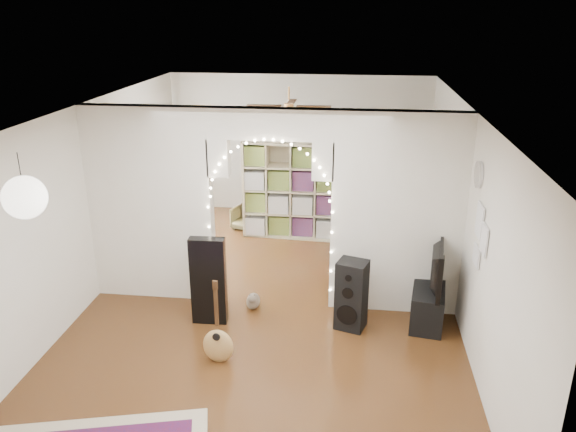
# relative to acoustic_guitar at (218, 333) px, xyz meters

# --- Properties ---
(floor) EXTENTS (7.50, 7.50, 0.00)m
(floor) POSITION_rel_acoustic_guitar_xyz_m (0.40, 1.53, -0.39)
(floor) COLOR black
(floor) RESTS_ON ground
(ceiling) EXTENTS (5.00, 7.50, 0.02)m
(ceiling) POSITION_rel_acoustic_guitar_xyz_m (0.40, 1.53, 2.31)
(ceiling) COLOR white
(ceiling) RESTS_ON wall_back
(wall_back) EXTENTS (5.00, 0.02, 2.70)m
(wall_back) POSITION_rel_acoustic_guitar_xyz_m (0.40, 5.28, 0.96)
(wall_back) COLOR silver
(wall_back) RESTS_ON floor
(wall_front) EXTENTS (5.00, 0.02, 2.70)m
(wall_front) POSITION_rel_acoustic_guitar_xyz_m (0.40, -2.22, 0.96)
(wall_front) COLOR silver
(wall_front) RESTS_ON floor
(wall_left) EXTENTS (0.02, 7.50, 2.70)m
(wall_left) POSITION_rel_acoustic_guitar_xyz_m (-2.10, 1.53, 0.96)
(wall_left) COLOR silver
(wall_left) RESTS_ON floor
(wall_right) EXTENTS (0.02, 7.50, 2.70)m
(wall_right) POSITION_rel_acoustic_guitar_xyz_m (2.90, 1.53, 0.96)
(wall_right) COLOR silver
(wall_right) RESTS_ON floor
(divider_wall) EXTENTS (5.00, 0.20, 2.70)m
(divider_wall) POSITION_rel_acoustic_guitar_xyz_m (0.40, 1.53, 1.04)
(divider_wall) COLOR silver
(divider_wall) RESTS_ON floor
(fairy_lights) EXTENTS (1.64, 0.04, 1.60)m
(fairy_lights) POSITION_rel_acoustic_guitar_xyz_m (0.40, 1.40, 1.16)
(fairy_lights) COLOR #FFEABF
(fairy_lights) RESTS_ON divider_wall
(window) EXTENTS (0.04, 1.20, 1.40)m
(window) POSITION_rel_acoustic_guitar_xyz_m (-2.07, 3.33, 1.11)
(window) COLOR white
(window) RESTS_ON wall_left
(wall_clock) EXTENTS (0.03, 0.31, 0.31)m
(wall_clock) POSITION_rel_acoustic_guitar_xyz_m (2.88, 0.93, 1.71)
(wall_clock) COLOR white
(wall_clock) RESTS_ON wall_right
(picture_frames) EXTENTS (0.02, 0.50, 0.70)m
(picture_frames) POSITION_rel_acoustic_guitar_xyz_m (2.88, 0.53, 1.11)
(picture_frames) COLOR white
(picture_frames) RESTS_ON wall_right
(paper_lantern) EXTENTS (0.40, 0.40, 0.40)m
(paper_lantern) POSITION_rel_acoustic_guitar_xyz_m (-1.50, -0.87, 1.86)
(paper_lantern) COLOR white
(paper_lantern) RESTS_ON ceiling
(ceiling_fan) EXTENTS (1.10, 1.10, 0.30)m
(ceiling_fan) POSITION_rel_acoustic_guitar_xyz_m (0.40, 3.53, 2.01)
(ceiling_fan) COLOR #BF833F
(ceiling_fan) RESTS_ON ceiling
(guitar_case) EXTENTS (0.45, 0.16, 1.18)m
(guitar_case) POSITION_rel_acoustic_guitar_xyz_m (-0.32, 0.87, 0.20)
(guitar_case) COLOR black
(guitar_case) RESTS_ON floor
(acoustic_guitar) EXTENTS (0.37, 0.19, 0.89)m
(acoustic_guitar) POSITION_rel_acoustic_guitar_xyz_m (0.00, 0.00, 0.00)
(acoustic_guitar) COLOR #B67D49
(acoustic_guitar) RESTS_ON floor
(tabby_cat) EXTENTS (0.22, 0.44, 0.29)m
(tabby_cat) POSITION_rel_acoustic_guitar_xyz_m (0.18, 1.27, -0.27)
(tabby_cat) COLOR brown
(tabby_cat) RESTS_ON floor
(floor_speaker) EXTENTS (0.44, 0.40, 0.92)m
(floor_speaker) POSITION_rel_acoustic_guitar_xyz_m (1.50, 0.95, 0.07)
(floor_speaker) COLOR black
(floor_speaker) RESTS_ON floor
(media_console) EXTENTS (0.54, 1.05, 0.50)m
(media_console) POSITION_rel_acoustic_guitar_xyz_m (2.51, 1.28, -0.14)
(media_console) COLOR black
(media_console) RESTS_ON floor
(tv) EXTENTS (0.30, 1.08, 0.62)m
(tv) POSITION_rel_acoustic_guitar_xyz_m (2.51, 1.28, 0.42)
(tv) COLOR black
(tv) RESTS_ON media_console
(bookcase) EXTENTS (1.71, 0.53, 1.73)m
(bookcase) POSITION_rel_acoustic_guitar_xyz_m (0.40, 3.95, 0.48)
(bookcase) COLOR beige
(bookcase) RESTS_ON floor
(dining_table) EXTENTS (1.30, 0.96, 0.76)m
(dining_table) POSITION_rel_acoustic_guitar_xyz_m (0.93, 4.83, 0.29)
(dining_table) COLOR brown
(dining_table) RESTS_ON floor
(flower_vase) EXTENTS (0.21, 0.21, 0.19)m
(flower_vase) POSITION_rel_acoustic_guitar_xyz_m (0.93, 4.83, 0.46)
(flower_vase) COLOR silver
(flower_vase) RESTS_ON dining_table
(dining_chair_left) EXTENTS (0.59, 0.59, 0.42)m
(dining_chair_left) POSITION_rel_acoustic_guitar_xyz_m (-0.47, 4.17, -0.18)
(dining_chair_left) COLOR brown
(dining_chair_left) RESTS_ON floor
(dining_chair_right) EXTENTS (0.72, 0.73, 0.56)m
(dining_chair_right) POSITION_rel_acoustic_guitar_xyz_m (1.12, 4.20, -0.11)
(dining_chair_right) COLOR brown
(dining_chair_right) RESTS_ON floor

